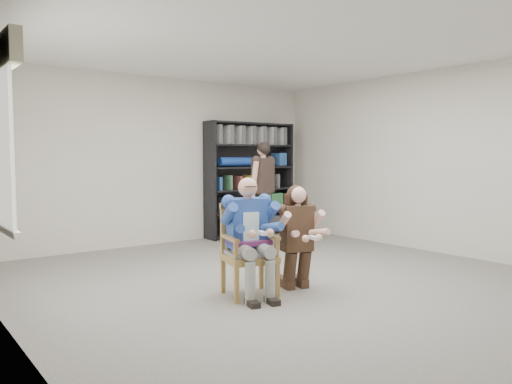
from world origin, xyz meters
TOP-DOWN VIEW (x-y plane):
  - room_shell at (0.00, 0.00)m, footprint 6.00×7.00m
  - floor at (0.00, 0.00)m, footprint 6.00×7.00m
  - armchair at (-0.73, 0.01)m, footprint 0.69×0.68m
  - seated_man at (-0.73, 0.01)m, footprint 0.73×0.88m
  - kneeling_woman at (-0.15, -0.11)m, footprint 0.68×0.88m
  - bookshelf at (1.70, 3.28)m, footprint 1.80×0.38m
  - standing_man at (1.12, 2.15)m, footprint 0.60×0.46m

SIDE VIEW (x-z plane):
  - floor at x=0.00m, z-range -0.01..0.01m
  - armchair at x=-0.73m, z-range 0.00..0.98m
  - kneeling_woman at x=-0.15m, z-range 0.00..1.16m
  - seated_man at x=-0.73m, z-range 0.00..1.27m
  - standing_man at x=1.12m, z-range 0.00..1.71m
  - bookshelf at x=1.70m, z-range 0.00..2.10m
  - room_shell at x=0.00m, z-range 0.00..2.80m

